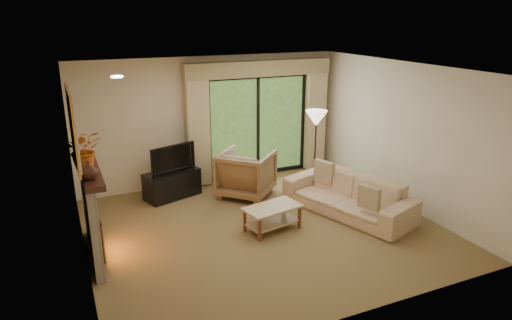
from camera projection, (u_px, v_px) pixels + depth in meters
name	position (u px, v px, depth m)	size (l,w,h in m)	color
floor	(263.00, 228.00, 7.54)	(5.50, 5.50, 0.00)	olive
ceiling	(264.00, 69.00, 6.74)	(5.50, 5.50, 0.00)	white
wall_back	(212.00, 121.00, 9.31)	(5.00, 5.00, 0.00)	beige
wall_front	(361.00, 214.00, 4.97)	(5.00, 5.00, 0.00)	beige
wall_left	(77.00, 178.00, 6.07)	(5.00, 5.00, 0.00)	beige
wall_right	(402.00, 135.00, 8.21)	(5.00, 5.00, 0.00)	beige
fireplace	(90.00, 213.00, 6.48)	(0.24, 1.70, 1.37)	gray
mirror	(73.00, 127.00, 6.06)	(0.07, 1.45, 1.02)	gold
sliding_door	(258.00, 126.00, 9.72)	(2.26, 0.10, 2.16)	black
curtain_left	(198.00, 129.00, 9.07)	(0.45, 0.18, 2.35)	tan
curtain_right	(315.00, 117.00, 10.12)	(0.45, 0.18, 2.35)	tan
cornice	(259.00, 69.00, 9.27)	(3.20, 0.24, 0.32)	tan
media_console	(172.00, 184.00, 8.75)	(1.05, 0.47, 0.52)	black
tv	(171.00, 158.00, 8.59)	(0.93, 0.12, 0.54)	black
armchair	(246.00, 174.00, 8.78)	(0.95, 0.98, 0.89)	brown
sofa	(348.00, 196.00, 8.00)	(2.33, 0.91, 0.68)	tan
pillow_near	(369.00, 198.00, 7.32)	(0.10, 0.38, 0.38)	brown
pillow_far	(324.00, 172.00, 8.48)	(0.11, 0.42, 0.42)	brown
coffee_table	(272.00, 218.00, 7.43)	(0.92, 0.51, 0.41)	tan
floor_lamp	(315.00, 150.00, 9.04)	(0.43, 0.43, 1.60)	#FFECD0
vase	(89.00, 170.00, 5.79)	(0.23, 0.23, 0.24)	#3A1C14
branches	(84.00, 149.00, 6.16)	(0.48, 0.41, 0.53)	#BF5916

